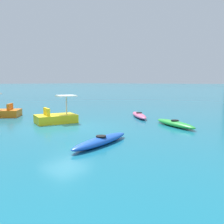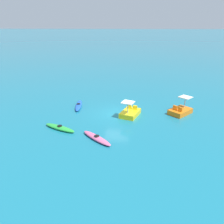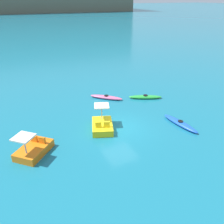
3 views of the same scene
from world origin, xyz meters
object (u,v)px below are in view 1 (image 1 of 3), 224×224
Objects in this scene: kayak_pink at (139,115)px; pedal_boat_orange at (2,112)px; kayak_blue at (101,141)px; pedal_boat_yellow at (56,117)px; kayak_green at (175,124)px.

pedal_boat_orange reaches higher than kayak_pink.
kayak_blue is 6.09m from pedal_boat_yellow.
pedal_boat_orange is (-11.34, -4.41, 0.17)m from kayak_green.
kayak_green is (0.48, 5.65, 0.00)m from kayak_blue.
pedal_boat_orange and pedal_boat_yellow have the same top height.
kayak_pink is 5.81m from pedal_boat_yellow.
kayak_blue is 1.25× the size of pedal_boat_orange.
kayak_blue is at bearing -67.48° from kayak_pink.
kayak_green is 12.17m from pedal_boat_orange.
kayak_pink is 0.88× the size of kayak_green.
kayak_green is at bearing 29.71° from pedal_boat_yellow.
kayak_pink is at bearing 112.52° from kayak_blue.
kayak_pink is 9.90m from pedal_boat_orange.
kayak_green is 7.12m from pedal_boat_yellow.
kayak_blue is at bearing -6.48° from pedal_boat_orange.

